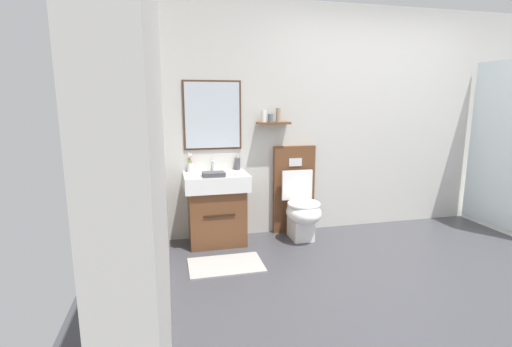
{
  "coord_description": "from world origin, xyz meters",
  "views": [
    {
      "loc": [
        -2.32,
        -2.32,
        1.49
      ],
      "look_at": [
        -1.47,
        1.2,
        0.78
      ],
      "focal_mm": 26.04,
      "sensor_mm": 36.0,
      "label": 1
    }
  ],
  "objects": [
    {
      "name": "ground_plane",
      "position": [
        0.0,
        0.0,
        -0.05
      ],
      "size": [
        6.13,
        4.7,
        0.1
      ],
      "primitive_type": "cube",
      "color": "#3D3D42",
      "rests_on": "ground"
    },
    {
      "name": "wall_back",
      "position": [
        -0.01,
        1.69,
        1.27
      ],
      "size": [
        4.93,
        0.27,
        2.55
      ],
      "color": "beige",
      "rests_on": "ground"
    },
    {
      "name": "wall_left",
      "position": [
        -2.4,
        0.0,
        1.27
      ],
      "size": [
        0.12,
        3.5,
        2.55
      ],
      "primitive_type": "cube",
      "color": "beige",
      "rests_on": "ground"
    },
    {
      "name": "bath_mat",
      "position": [
        -1.84,
        0.85,
        0.01
      ],
      "size": [
        0.68,
        0.44,
        0.01
      ],
      "primitive_type": "cube",
      "color": "#9E9993",
      "rests_on": "ground"
    },
    {
      "name": "vanity_sink_left",
      "position": [
        -1.84,
        1.43,
        0.4
      ],
      "size": [
        0.66,
        0.47,
        0.75
      ],
      "color": "brown",
      "rests_on": "ground"
    },
    {
      "name": "tap_on_left_sink",
      "position": [
        -1.84,
        1.6,
        0.82
      ],
      "size": [
        0.03,
        0.13,
        0.11
      ],
      "color": "silver",
      "rests_on": "vanity_sink_left"
    },
    {
      "name": "toilet",
      "position": [
        -0.93,
        1.43,
        0.38
      ],
      "size": [
        0.48,
        0.62,
        1.0
      ],
      "color": "brown",
      "rests_on": "ground"
    },
    {
      "name": "toothbrush_cup",
      "position": [
        -2.09,
        1.59,
        0.81
      ],
      "size": [
        0.07,
        0.08,
        0.21
      ],
      "color": "silver",
      "rests_on": "vanity_sink_left"
    },
    {
      "name": "soap_dispenser",
      "position": [
        -1.58,
        1.6,
        0.82
      ],
      "size": [
        0.06,
        0.06,
        0.17
      ],
      "color": "#4C4C51",
      "rests_on": "vanity_sink_left"
    },
    {
      "name": "folded_hand_towel",
      "position": [
        -1.88,
        1.3,
        0.78
      ],
      "size": [
        0.22,
        0.16,
        0.04
      ],
      "primitive_type": "cube",
      "color": "#47474C",
      "rests_on": "vanity_sink_left"
    }
  ]
}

